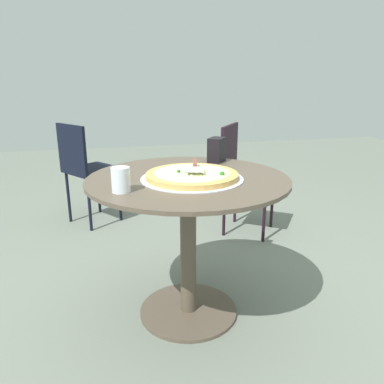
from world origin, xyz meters
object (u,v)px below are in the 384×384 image
(pizza_on_tray, at_px, (192,176))
(patio_chair_near, at_px, (85,165))
(patio_chair_far, at_px, (242,169))
(napkin_dispenser, at_px, (217,150))
(patio_table, at_px, (188,217))
(drinking_cup, at_px, (121,180))
(pizza_server, at_px, (195,166))

(pizza_on_tray, height_order, patio_chair_near, patio_chair_near)
(pizza_on_tray, height_order, patio_chair_far, patio_chair_far)
(napkin_dispenser, relative_size, patio_chair_far, 0.16)
(patio_table, distance_m, napkin_dispenser, 0.46)
(drinking_cup, distance_m, napkin_dispenser, 0.71)
(pizza_on_tray, relative_size, pizza_server, 2.20)
(patio_table, bearing_deg, pizza_on_tray, 19.18)
(patio_table, height_order, patio_chair_far, patio_chair_far)
(pizza_on_tray, xyz_separation_m, drinking_cup, (0.13, -0.33, 0.04))
(napkin_dispenser, bearing_deg, pizza_on_tray, 4.90)
(pizza_server, height_order, patio_chair_far, patio_chair_far)
(patio_table, bearing_deg, drinking_cup, -62.61)
(drinking_cup, distance_m, patio_chair_far, 1.53)
(pizza_server, height_order, napkin_dispenser, napkin_dispenser)
(drinking_cup, xyz_separation_m, napkin_dispenser, (-0.46, 0.55, 0.02))
(pizza_on_tray, bearing_deg, patio_chair_far, 147.69)
(pizza_on_tray, distance_m, pizza_server, 0.05)
(patio_table, distance_m, patio_chair_far, 1.18)
(pizza_server, bearing_deg, patio_chair_far, 147.75)
(patio_chair_far, bearing_deg, pizza_on_tray, -32.31)
(drinking_cup, bearing_deg, patio_chair_near, -172.47)
(napkin_dispenser, bearing_deg, patio_chair_near, -107.38)
(drinking_cup, bearing_deg, patio_table, 117.39)
(napkin_dispenser, relative_size, patio_chair_near, 0.16)
(pizza_on_tray, relative_size, patio_chair_near, 0.57)
(pizza_on_tray, distance_m, patio_chair_far, 1.23)
(pizza_on_tray, xyz_separation_m, pizza_server, (-0.03, 0.02, 0.04))
(pizza_server, bearing_deg, patio_chair_near, -158.50)
(patio_chair_far, bearing_deg, patio_chair_near, -110.27)
(patio_table, bearing_deg, patio_chair_near, -159.64)
(patio_chair_far, bearing_deg, drinking_cup, -40.27)
(patio_table, height_order, patio_chair_near, patio_chair_near)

